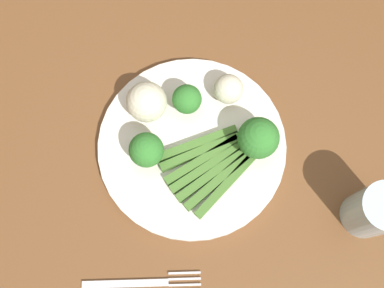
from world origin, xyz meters
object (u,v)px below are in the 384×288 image
(broccoli_left, at_px, (187,99))
(fork, at_px, (144,283))
(asparagus_bundle, at_px, (209,166))
(dining_table, at_px, (179,142))
(plate, at_px, (192,146))
(broccoli_outer_edge, at_px, (258,138))
(water_glass, at_px, (374,211))
(broccoli_back_right, at_px, (146,150))
(cauliflower_near_fork, at_px, (147,102))
(cauliflower_front_left, at_px, (228,89))

(broccoli_left, relative_size, fork, 0.32)
(asparagus_bundle, bearing_deg, dining_table, -90.98)
(plate, xyz_separation_m, broccoli_outer_edge, (-0.02, 0.09, 0.05))
(plate, height_order, water_glass, water_glass)
(broccoli_back_right, height_order, cauliflower_near_fork, broccoli_back_right)
(broccoli_outer_edge, height_order, cauliflower_front_left, broccoli_outer_edge)
(asparagus_bundle, height_order, fork, asparagus_bundle)
(plate, bearing_deg, asparagus_bundle, 48.95)
(broccoli_back_right, distance_m, fork, 0.18)
(plate, relative_size, water_glass, 2.88)
(water_glass, bearing_deg, asparagus_bundle, -94.63)
(plate, relative_size, broccoli_outer_edge, 3.86)
(asparagus_bundle, relative_size, cauliflower_front_left, 3.27)
(dining_table, bearing_deg, cauliflower_front_left, 130.13)
(plate, distance_m, broccoli_back_right, 0.08)
(broccoli_outer_edge, distance_m, water_glass, 0.18)
(dining_table, distance_m, plate, 0.13)
(cauliflower_front_left, bearing_deg, cauliflower_near_fork, -66.41)
(broccoli_outer_edge, xyz_separation_m, water_glass, (0.06, 0.17, -0.01))
(asparagus_bundle, height_order, water_glass, water_glass)
(broccoli_outer_edge, bearing_deg, fork, -26.81)
(broccoli_left, relative_size, broccoli_back_right, 0.87)
(cauliflower_near_fork, height_order, water_glass, water_glass)
(asparagus_bundle, bearing_deg, fork, 27.03)
(asparagus_bundle, bearing_deg, cauliflower_near_fork, -78.48)
(asparagus_bundle, height_order, cauliflower_near_fork, cauliflower_near_fork)
(broccoli_left, distance_m, broccoli_back_right, 0.10)
(plate, bearing_deg, water_glass, 80.12)
(broccoli_back_right, relative_size, water_glass, 0.63)
(cauliflower_front_left, relative_size, water_glass, 0.46)
(broccoli_outer_edge, relative_size, cauliflower_near_fork, 1.21)
(asparagus_bundle, xyz_separation_m, water_glass, (0.02, 0.23, 0.03))
(dining_table, relative_size, cauliflower_near_fork, 21.49)
(broccoli_left, xyz_separation_m, cauliflower_front_left, (-0.03, 0.06, -0.01))
(broccoli_left, height_order, fork, broccoli_left)
(water_glass, bearing_deg, broccoli_outer_edge, -110.34)
(cauliflower_front_left, relative_size, fork, 0.27)
(broccoli_back_right, height_order, cauliflower_front_left, broccoli_back_right)
(broccoli_back_right, distance_m, water_glass, 0.32)
(broccoli_back_right, bearing_deg, water_glass, 87.35)
(dining_table, bearing_deg, broccoli_back_right, -23.13)
(cauliflower_near_fork, height_order, fork, cauliflower_near_fork)
(broccoli_left, relative_size, water_glass, 0.55)
(broccoli_left, distance_m, fork, 0.27)
(dining_table, relative_size, broccoli_left, 24.16)
(broccoli_outer_edge, height_order, fork, broccoli_outer_edge)
(cauliflower_near_fork, distance_m, fork, 0.26)
(plate, height_order, asparagus_bundle, asparagus_bundle)
(water_glass, bearing_deg, fork, -60.71)
(cauliflower_near_fork, bearing_deg, plate, 61.95)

